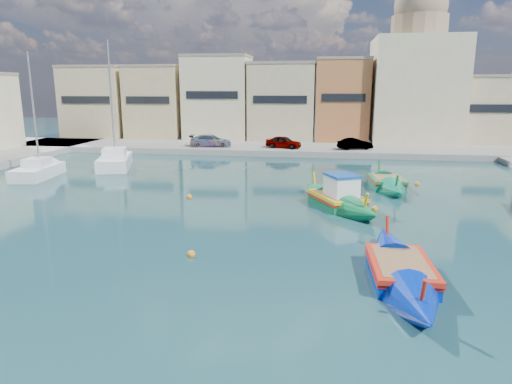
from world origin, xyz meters
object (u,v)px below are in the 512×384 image
(luzzu_green, at_px, (387,184))
(yacht_midnorth, at_px, (48,169))
(luzzu_blue_south, at_px, (400,273))
(yacht_north, at_px, (118,159))
(church_block, at_px, (416,75))
(luzzu_blue_cabin, at_px, (337,200))

(luzzu_green, height_order, yacht_midnorth, yacht_midnorth)
(luzzu_blue_south, height_order, yacht_midnorth, yacht_midnorth)
(yacht_north, bearing_deg, yacht_midnorth, -123.97)
(yacht_north, distance_m, yacht_midnorth, 6.45)
(church_block, height_order, luzzu_blue_south, church_block)
(church_block, xyz_separation_m, luzzu_blue_cabin, (-9.53, -31.15, -8.02))
(church_block, bearing_deg, yacht_north, -147.46)
(church_block, bearing_deg, luzzu_blue_cabin, -107.01)
(church_block, height_order, luzzu_green, church_block)
(luzzu_blue_cabin, relative_size, luzzu_green, 1.06)
(luzzu_blue_cabin, xyz_separation_m, yacht_midnorth, (-23.35, 7.11, 0.03))
(luzzu_green, relative_size, luzzu_blue_south, 0.91)
(church_block, distance_m, luzzu_blue_cabin, 33.54)
(luzzu_green, relative_size, yacht_north, 0.71)
(luzzu_blue_south, xyz_separation_m, yacht_north, (-21.85, 22.86, 0.19))
(luzzu_green, bearing_deg, church_block, 76.79)
(luzzu_green, xyz_separation_m, yacht_north, (-23.36, 6.56, 0.18))
(luzzu_blue_cabin, relative_size, yacht_midnorth, 0.86)
(church_block, distance_m, yacht_north, 35.63)
(luzzu_green, height_order, yacht_north, yacht_north)
(luzzu_green, relative_size, yacht_midnorth, 0.81)
(luzzu_green, bearing_deg, luzzu_blue_cabin, -121.41)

